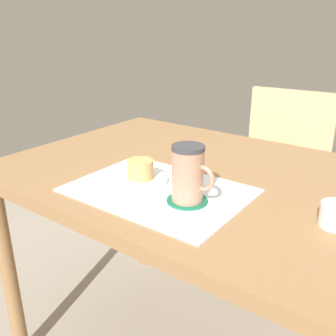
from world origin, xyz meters
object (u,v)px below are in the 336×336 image
object	(u,v)px
dining_table	(209,198)
wooden_chair	(278,177)
pastry_plate	(141,180)
pastry	(140,169)
coffee_mug	(189,174)

from	to	relation	value
dining_table	wooden_chair	distance (m)	0.73
wooden_chair	pastry_plate	xyz separation A→B (m)	(-0.07, -0.88, 0.27)
pastry_plate	pastry	world-z (taller)	pastry
coffee_mug	pastry	bearing A→B (deg)	171.70
coffee_mug	dining_table	bearing A→B (deg)	105.56
pastry_plate	wooden_chair	bearing A→B (deg)	85.46
pastry	coffee_mug	world-z (taller)	coffee_mug
pastry_plate	pastry	xyz separation A→B (m)	(0.00, 0.00, 0.03)
dining_table	pastry_plate	bearing A→B (deg)	-122.92
dining_table	pastry	bearing A→B (deg)	-122.92
dining_table	wooden_chair	bearing A→B (deg)	93.37
pastry_plate	pastry	bearing A→B (deg)	0.00
dining_table	pastry	size ratio (longest dim) A/B	17.69
pastry_plate	coffee_mug	bearing A→B (deg)	-8.30
dining_table	coffee_mug	world-z (taller)	coffee_mug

